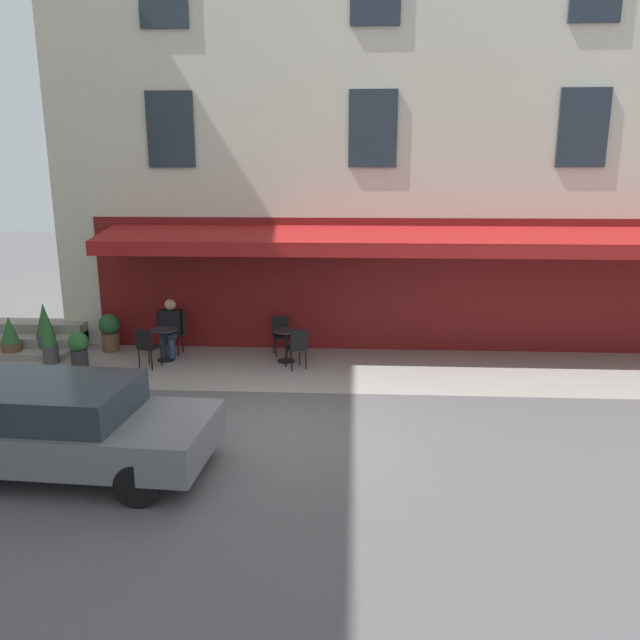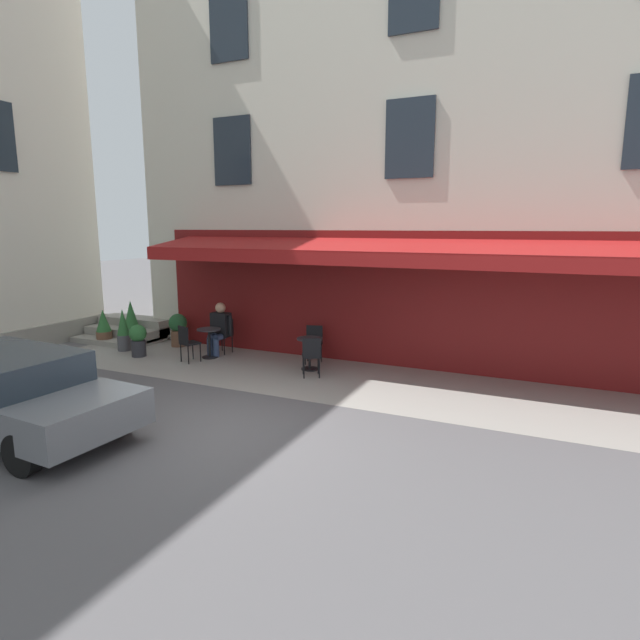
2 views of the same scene
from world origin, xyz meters
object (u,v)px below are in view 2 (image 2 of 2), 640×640
at_px(potted_plant_mid_terrace, 138,339).
at_px(cafe_chair_black_facing_street, 311,353).
at_px(cafe_chair_black_back_row, 187,341).
at_px(potted_plant_by_steps, 131,322).
at_px(potted_plant_entrance_left, 104,327).
at_px(potted_plant_entrance_right, 123,330).
at_px(parked_car_grey, 10,391).
at_px(seated_companion_in_black, 219,327).
at_px(cafe_table_near_entrance, 209,339).
at_px(cafe_chair_black_corner_left, 225,332).
at_px(potted_plant_under_sign, 178,329).
at_px(cafe_table_mid_terrace, 310,349).
at_px(cafe_chair_black_kerbside, 314,341).

bearing_deg(potted_plant_mid_terrace, cafe_chair_black_facing_street, -177.92).
bearing_deg(cafe_chair_black_back_row, potted_plant_by_steps, -20.59).
distance_m(potted_plant_entrance_left, potted_plant_mid_terrace, 2.07).
relative_size(potted_plant_entrance_right, parked_car_grey, 0.26).
relative_size(seated_companion_in_black, potted_plant_entrance_right, 1.19).
height_order(cafe_table_near_entrance, cafe_chair_black_corner_left, cafe_chair_black_corner_left).
xyz_separation_m(cafe_chair_black_corner_left, parked_car_grey, (-0.08, 5.95, 0.16)).
xyz_separation_m(potted_plant_by_steps, potted_plant_entrance_right, (-0.51, 0.81, -0.04)).
distance_m(potted_plant_by_steps, potted_plant_entrance_left, 0.77).
relative_size(cafe_chair_black_corner_left, potted_plant_entrance_right, 0.80).
height_order(cafe_table_near_entrance, potted_plant_under_sign, potted_plant_under_sign).
distance_m(cafe_table_mid_terrace, cafe_chair_black_kerbside, 0.63).
bearing_deg(potted_plant_by_steps, potted_plant_entrance_right, 122.15).
distance_m(cafe_chair_black_back_row, cafe_table_mid_terrace, 3.08).
bearing_deg(potted_plant_entrance_left, potted_plant_entrance_right, 161.47).
bearing_deg(cafe_chair_black_kerbside, potted_plant_mid_terrace, 17.04).
bearing_deg(cafe_chair_black_kerbside, parked_car_grey, 67.38).
xyz_separation_m(cafe_chair_black_corner_left, seated_companion_in_black, (0.01, 0.22, 0.17)).
bearing_deg(cafe_chair_black_back_row, cafe_table_mid_terrace, -167.35).
height_order(potted_plant_by_steps, parked_car_grey, parked_car_grey).
relative_size(cafe_chair_black_corner_left, cafe_chair_black_kerbside, 1.00).
bearing_deg(potted_plant_under_sign, cafe_chair_black_facing_street, 165.87).
bearing_deg(cafe_chair_black_corner_left, cafe_table_near_entrance, 87.29).
xyz_separation_m(cafe_chair_black_back_row, potted_plant_mid_terrace, (1.53, 0.05, -0.10)).
xyz_separation_m(potted_plant_entrance_left, parked_car_grey, (-3.80, 5.37, 0.23)).
distance_m(potted_plant_entrance_right, potted_plant_entrance_left, 1.20).
bearing_deg(cafe_chair_black_kerbside, seated_companion_in_black, 5.92).
bearing_deg(cafe_chair_black_facing_street, potted_plant_mid_terrace, 2.08).
height_order(cafe_table_near_entrance, potted_plant_mid_terrace, potted_plant_mid_terrace).
distance_m(potted_plant_by_steps, potted_plant_mid_terrace, 1.74).
relative_size(seated_companion_in_black, potted_plant_mid_terrace, 1.63).
xyz_separation_m(cafe_chair_black_back_row, parked_car_grey, (-0.32, 4.72, 0.16)).
bearing_deg(potted_plant_under_sign, seated_companion_in_black, 169.73).
xyz_separation_m(cafe_table_near_entrance, cafe_chair_black_facing_street, (-3.10, 0.47, 0.06)).
bearing_deg(potted_plant_under_sign, cafe_chair_black_kerbside, 179.72).
xyz_separation_m(cafe_table_mid_terrace, potted_plant_entrance_right, (5.35, 0.41, 0.06)).
height_order(cafe_chair_black_kerbside, potted_plant_by_steps, potted_plant_by_steps).
distance_m(cafe_table_mid_terrace, parked_car_grey, 6.03).
bearing_deg(cafe_chair_black_facing_street, potted_plant_entrance_left, -4.39).
bearing_deg(parked_car_grey, seated_companion_in_black, -89.08).
height_order(cafe_chair_black_corner_left, parked_car_grey, parked_car_grey).
relative_size(cafe_chair_black_corner_left, potted_plant_by_steps, 0.74).
bearing_deg(potted_plant_entrance_left, potted_plant_mid_terrace, 160.35).
xyz_separation_m(cafe_chair_black_kerbside, potted_plant_entrance_right, (5.17, 1.02, 0.01)).
xyz_separation_m(potted_plant_under_sign, potted_plant_entrance_left, (2.11, 0.66, -0.02)).
height_order(cafe_table_mid_terrace, cafe_chair_black_facing_street, cafe_chair_black_facing_street).
distance_m(potted_plant_under_sign, parked_car_grey, 6.26).
bearing_deg(potted_plant_entrance_right, potted_plant_by_steps, -57.85).
distance_m(cafe_chair_black_back_row, potted_plant_entrance_right, 2.36).
height_order(cafe_chair_black_facing_street, potted_plant_entrance_right, potted_plant_entrance_right).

